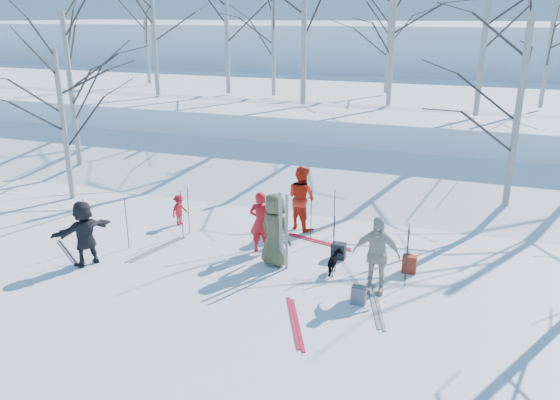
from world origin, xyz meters
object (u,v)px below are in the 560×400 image
at_px(backpack_grey, 359,295).
at_px(backpack_dark, 339,251).
at_px(skier_redor_behind, 301,198).
at_px(skier_grey_west, 84,233).
at_px(skier_red_seated, 179,210).
at_px(skier_olive_center, 275,229).
at_px(backpack_red, 409,264).
at_px(skier_red_north, 261,222).
at_px(dog, 335,263).
at_px(skier_cream_east, 376,255).

bearing_deg(backpack_grey, backpack_dark, 114.91).
relative_size(skier_redor_behind, skier_grey_west, 1.12).
bearing_deg(backpack_dark, skier_redor_behind, 132.50).
bearing_deg(backpack_grey, skier_red_seated, 154.83).
distance_m(skier_olive_center, backpack_dark, 1.72).
bearing_deg(skier_redor_behind, backpack_red, 177.99).
height_order(skier_redor_behind, backpack_grey, skier_redor_behind).
distance_m(skier_redor_behind, backpack_red, 3.73).
bearing_deg(skier_red_seated, backpack_dark, -88.09).
xyz_separation_m(skier_red_north, dog, (2.06, -0.58, -0.52)).
xyz_separation_m(skier_cream_east, dog, (-1.01, 0.53, -0.60)).
bearing_deg(backpack_red, skier_grey_west, -163.62).
bearing_deg(skier_cream_east, backpack_dark, 127.93).
bearing_deg(backpack_red, skier_red_north, -178.81).
bearing_deg(skier_red_north, skier_olive_center, 131.97).
relative_size(skier_olive_center, skier_red_seated, 2.00).
relative_size(skier_cream_east, skier_grey_west, 1.09).
relative_size(skier_red_seated, backpack_red, 2.11).
xyz_separation_m(skier_red_seated, dog, (4.91, -1.53, -0.17)).
distance_m(skier_red_seated, backpack_red, 6.57).
bearing_deg(skier_red_seated, skier_cream_east, -99.11).
relative_size(skier_red_seated, backpack_grey, 2.33).
xyz_separation_m(skier_cream_east, backpack_red, (0.59, 1.19, -0.65)).
relative_size(skier_redor_behind, backpack_dark, 4.46).
bearing_deg(backpack_dark, skier_olive_center, -149.33).
height_order(skier_redor_behind, dog, skier_redor_behind).
xyz_separation_m(dog, backpack_red, (1.60, 0.66, -0.06)).
distance_m(skier_grey_west, backpack_dark, 6.07).
relative_size(skier_olive_center, backpack_grey, 4.66).
height_order(skier_red_north, skier_red_seated, skier_red_north).
height_order(skier_grey_west, backpack_grey, skier_grey_west).
height_order(backpack_red, backpack_dark, backpack_red).
bearing_deg(skier_red_north, backpack_dark, -176.78).
height_order(skier_red_seated, backpack_grey, skier_red_seated).
distance_m(backpack_grey, backpack_dark, 2.20).
bearing_deg(backpack_red, skier_redor_behind, 150.71).
height_order(skier_olive_center, dog, skier_olive_center).
xyz_separation_m(skier_red_north, backpack_red, (3.66, 0.08, -0.58)).
xyz_separation_m(skier_red_north, skier_redor_behind, (0.46, 1.87, 0.10)).
relative_size(skier_red_north, skier_grey_west, 1.00).
relative_size(skier_red_seated, dog, 1.39).
bearing_deg(skier_redor_behind, skier_red_north, 103.39).
relative_size(dog, backpack_red, 1.51).
height_order(skier_cream_east, backpack_grey, skier_cream_east).
distance_m(skier_red_seated, dog, 5.14).
relative_size(skier_olive_center, dog, 2.78).
bearing_deg(skier_redor_behind, backpack_grey, 150.93).
distance_m(skier_olive_center, backpack_grey, 2.67).
xyz_separation_m(skier_olive_center, skier_red_north, (-0.57, 0.54, -0.09)).
height_order(backpack_grey, backpack_dark, backpack_dark).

